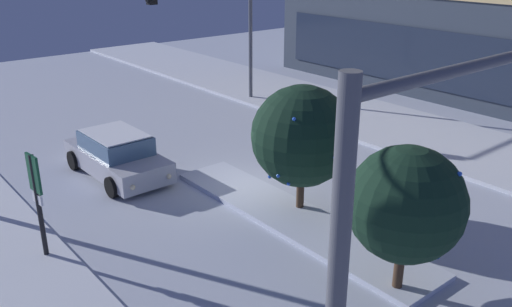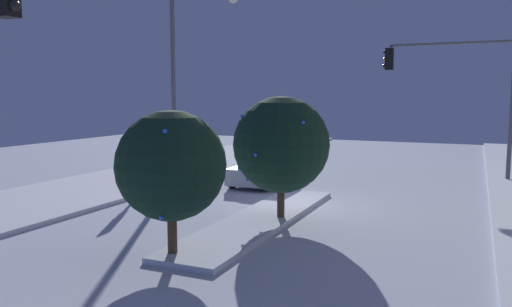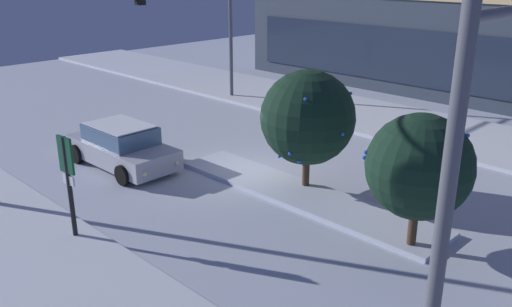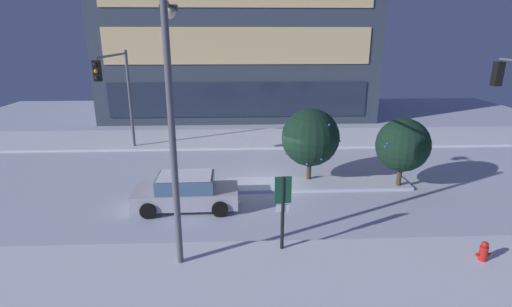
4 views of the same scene
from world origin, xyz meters
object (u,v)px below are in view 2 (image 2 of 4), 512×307
Objects in this scene: street_lamp_arched at (190,59)px; decorated_tree_median at (281,145)px; parking_info_sign at (141,147)px; decorated_tree_left_of_median at (171,166)px; car_near at (267,167)px; traffic_light_corner_far_left at (457,80)px.

street_lamp_arched is 2.21× the size of decorated_tree_median.
decorated_tree_median is at bearing -23.09° from parking_info_sign.
decorated_tree_left_of_median reaches higher than parking_info_sign.
car_near is 0.72× the size of traffic_light_corner_far_left.
car_near is at bearing 39.23° from parking_info_sign.
traffic_light_corner_far_left is 0.76× the size of street_lamp_arched.
parking_info_sign is at bearing -46.06° from car_near.
decorated_tree_median is at bearing -47.62° from street_lamp_arched.
car_near is 1.64× the size of parking_info_sign.
parking_info_sign is 8.35m from decorated_tree_left_of_median.
decorated_tree_median reaches higher than parking_info_sign.
decorated_tree_left_of_median is at bearing -54.15° from parking_info_sign.
decorated_tree_median is at bearing 25.61° from car_near.
street_lamp_arched is (4.85, -10.71, 0.91)m from traffic_light_corner_far_left.
traffic_light_corner_far_left is at bearing 17.33° from street_lamp_arched.
traffic_light_corner_far_left is at bearing 121.80° from car_near.
parking_info_sign is at bearing -138.54° from decorated_tree_left_of_median.
street_lamp_arched is 2.40× the size of decorated_tree_left_of_median.
decorated_tree_left_of_median is at bearing 69.80° from traffic_light_corner_far_left.
decorated_tree_left_of_median is (9.92, 1.83, 1.44)m from car_near.
parking_info_sign reaches higher than car_near.
car_near is 6.60m from decorated_tree_median.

